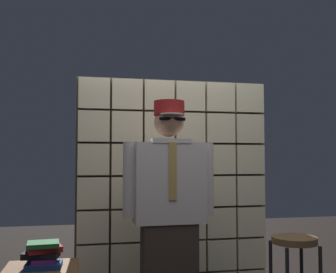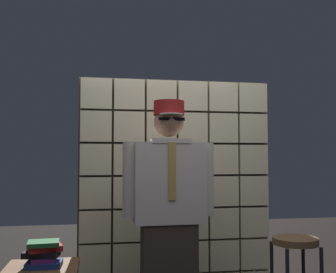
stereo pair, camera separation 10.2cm
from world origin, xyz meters
name	(u,v)px [view 1 (the left image)]	position (x,y,z in m)	size (l,w,h in m)	color
glass_block_wall	(174,191)	(0.00, 1.17, 1.05)	(1.83, 0.10, 2.14)	beige
standing_person	(169,213)	(-0.19, 0.49, 0.94)	(0.72, 0.30, 1.81)	#382D23
bar_stool	(295,263)	(0.74, 0.28, 0.57)	(0.34, 0.34, 0.76)	brown
book_stack	(43,255)	(-1.12, 0.49, 0.67)	(0.29, 0.23, 0.18)	navy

